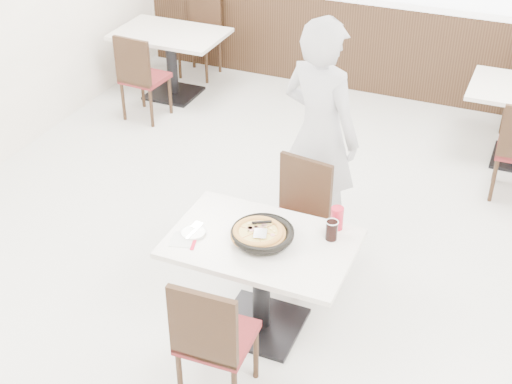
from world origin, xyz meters
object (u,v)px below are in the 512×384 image
at_px(main_table, 261,285).
at_px(cola_glass, 332,231).
at_px(chair_far, 292,226).
at_px(side_plate, 193,232).
at_px(pizza, 258,234).
at_px(bg_chair_left_far, 199,38).
at_px(diner_person, 320,135).
at_px(red_cup, 337,218).
at_px(bg_table_left, 172,64).
at_px(pizza_pan, 263,236).
at_px(bg_chair_left_near, 145,76).
at_px(chair_near, 217,334).

xyz_separation_m(main_table, cola_glass, (0.41, 0.20, 0.44)).
distance_m(chair_far, side_plate, 0.87).
bearing_deg(pizza, bg_chair_left_far, 121.90).
relative_size(main_table, diner_person, 0.64).
distance_m(pizza, red_cup, 0.54).
height_order(side_plate, diner_person, diner_person).
distance_m(diner_person, bg_table_left, 3.15).
distance_m(pizza_pan, red_cup, 0.52).
bearing_deg(main_table, red_cup, 38.84).
bearing_deg(side_plate, cola_glass, 19.26).
bearing_deg(bg_chair_left_near, side_plate, -49.50).
height_order(chair_near, bg_table_left, chair_near).
bearing_deg(chair_far, bg_table_left, -38.43).
bearing_deg(pizza, cola_glass, 26.31).
bearing_deg(main_table, diner_person, 90.61).
bearing_deg(diner_person, main_table, 109.75).
bearing_deg(pizza_pan, side_plate, -168.11).
height_order(red_cup, bg_chair_left_far, bg_chair_left_far).
bearing_deg(bg_chair_left_far, pizza_pan, 122.61).
height_order(pizza, bg_table_left, pizza).
distance_m(chair_near, diner_person, 1.88).
relative_size(chair_near, red_cup, 5.94).
distance_m(red_cup, bg_table_left, 4.01).
relative_size(diner_person, bg_chair_left_near, 1.98).
distance_m(main_table, side_plate, 0.60).
xyz_separation_m(side_plate, bg_chair_left_far, (-1.93, 3.88, -0.28)).
bearing_deg(red_cup, main_table, -141.16).
relative_size(diner_person, bg_table_left, 1.56).
bearing_deg(chair_near, pizza, 87.14).
relative_size(chair_near, side_plate, 5.67).
bearing_deg(main_table, side_plate, -167.00).
relative_size(pizza, side_plate, 2.14).
bearing_deg(diner_person, pizza_pan, 110.17).
distance_m(pizza_pan, cola_glass, 0.45).
bearing_deg(chair_near, bg_table_left, 119.90).
xyz_separation_m(main_table, diner_person, (-0.01, 1.19, 0.56)).
bearing_deg(pizza_pan, chair_far, 91.15).
relative_size(chair_near, pizza, 2.65).
bearing_deg(diner_person, red_cup, 134.80).
bearing_deg(bg_chair_left_far, diner_person, 132.79).
height_order(red_cup, bg_chair_left_near, bg_chair_left_near).
distance_m(main_table, pizza, 0.44).
relative_size(side_plate, red_cup, 1.05).
xyz_separation_m(red_cup, bg_chair_left_near, (-2.80, 2.22, -0.35)).
height_order(pizza_pan, diner_person, diner_person).
relative_size(pizza_pan, pizza, 1.05).
height_order(diner_person, bg_chair_left_far, diner_person).
relative_size(side_plate, cola_glass, 1.29).
relative_size(side_plate, bg_chair_left_far, 0.18).
distance_m(pizza, diner_person, 1.21).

